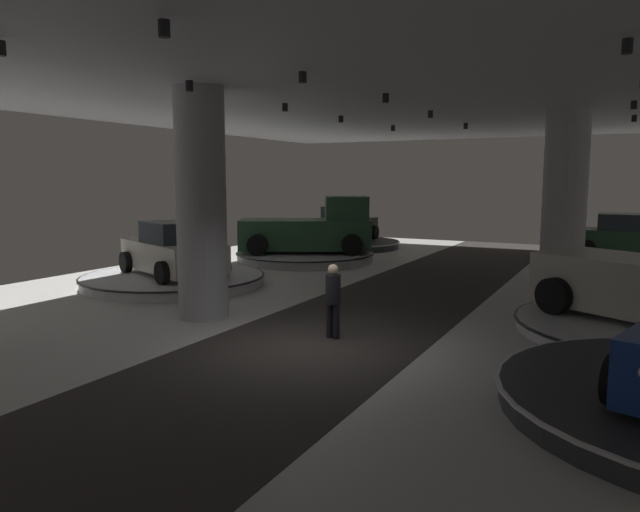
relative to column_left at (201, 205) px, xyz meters
The scene contains 13 objects.
ground 4.64m from the column_left, 19.02° to the right, with size 24.00×44.00×0.06m.
ceiling_with_spotlights 4.66m from the column_left, 19.01° to the right, with size 24.00×44.00×0.39m.
column_left is the anchor object (origin of this frame).
column_right 11.37m from the column_left, 49.98° to the left, with size 1.33×1.33×5.50m.
display_platform_mid_left 5.43m from the column_left, 139.94° to the left, with size 5.78×5.78×0.33m.
display_car_mid_left 5.03m from the column_left, 139.84° to the left, with size 4.57×3.47×1.71m.
display_platform_deep_right 18.20m from the column_left, 59.52° to the left, with size 6.00×6.00×0.27m.
display_car_deep_right 18.08m from the column_left, 59.61° to the left, with size 4.27×2.26×1.71m.
display_platform_deep_left 15.61m from the column_left, 102.12° to the left, with size 5.39×5.39×0.34m.
display_car_deep_left 15.46m from the column_left, 102.15° to the left, with size 2.22×4.25×1.71m.
display_platform_far_left 10.56m from the column_left, 104.90° to the left, with size 5.68×5.68×0.37m.
pickup_truck_far_left 10.43m from the column_left, 103.17° to the left, with size 5.66×4.49×2.30m.
visitor_walking_near 4.13m from the column_left, ahead, with size 0.32×0.32×1.59m.
Camera 1 is at (5.58, -10.10, 3.36)m, focal length 33.26 mm.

